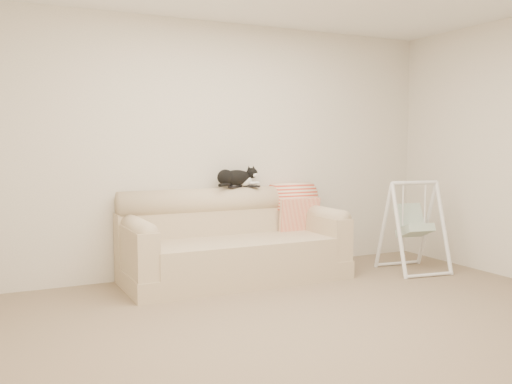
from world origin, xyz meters
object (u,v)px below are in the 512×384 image
(baby_swing, at_px, (413,226))
(remote_b, at_px, (252,186))
(sofa, at_px, (232,244))
(remote_a, at_px, (235,186))
(tuxedo_cat, at_px, (236,177))

(baby_swing, bearing_deg, remote_b, 155.01)
(sofa, xyz_separation_m, remote_a, (0.13, 0.23, 0.56))
(remote_a, height_order, tuxedo_cat, tuxedo_cat)
(sofa, relative_size, remote_a, 12.18)
(remote_a, relative_size, remote_b, 1.14)
(remote_b, xyz_separation_m, tuxedo_cat, (-0.17, 0.03, 0.09))
(sofa, relative_size, tuxedo_cat, 4.12)
(tuxedo_cat, bearing_deg, baby_swing, -23.70)
(sofa, bearing_deg, tuxedo_cat, 57.82)
(sofa, bearing_deg, remote_b, 33.21)
(remote_b, height_order, baby_swing, baby_swing)
(sofa, bearing_deg, baby_swing, -15.41)
(remote_a, distance_m, baby_swing, 1.93)
(sofa, height_order, remote_a, remote_a)
(remote_a, bearing_deg, sofa, -119.80)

